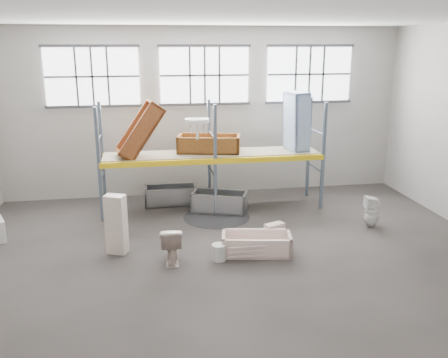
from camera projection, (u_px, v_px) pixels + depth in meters
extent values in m
cube|color=#4E4743|center=(235.00, 262.00, 10.48)|extent=(12.00, 10.00, 0.10)
cube|color=silver|center=(237.00, 14.00, 9.09)|extent=(12.00, 10.00, 0.10)
cube|color=#9D9991|center=(205.00, 112.00, 14.57)|extent=(12.00, 0.10, 5.00)
cube|color=#B6B1A8|center=(329.00, 247.00, 4.99)|extent=(12.00, 0.10, 5.00)
cube|color=white|center=(92.00, 77.00, 13.66)|extent=(2.60, 0.04, 1.60)
cube|color=white|center=(205.00, 75.00, 14.17)|extent=(2.60, 0.04, 1.60)
cube|color=white|center=(309.00, 74.00, 14.68)|extent=(2.60, 0.04, 1.60)
cube|color=slate|center=(99.00, 166.00, 12.33)|extent=(0.08, 0.08, 3.00)
cube|color=slate|center=(102.00, 155.00, 13.47)|extent=(0.08, 0.08, 3.00)
cube|color=slate|center=(215.00, 161.00, 12.81)|extent=(0.08, 0.08, 3.00)
cube|color=slate|center=(209.00, 151.00, 13.95)|extent=(0.08, 0.08, 3.00)
cube|color=slate|center=(323.00, 157.00, 13.28)|extent=(0.08, 0.08, 3.00)
cube|color=slate|center=(309.00, 148.00, 14.42)|extent=(0.08, 0.08, 3.00)
cube|color=yellow|center=(215.00, 161.00, 12.81)|extent=(6.00, 0.10, 0.14)
cube|color=yellow|center=(209.00, 151.00, 13.95)|extent=(6.00, 0.10, 0.14)
cube|color=gray|center=(212.00, 153.00, 13.35)|extent=(5.90, 1.10, 0.03)
cylinder|color=black|center=(217.00, 217.00, 13.02)|extent=(1.80, 1.80, 0.00)
cube|color=beige|center=(274.00, 232.00, 11.23)|extent=(0.51, 0.37, 0.44)
imported|color=beige|center=(258.00, 241.00, 11.07)|extent=(0.54, 0.54, 0.15)
imported|color=beige|center=(171.00, 244.00, 10.27)|extent=(0.50, 0.82, 0.81)
cube|color=beige|center=(116.00, 224.00, 10.65)|extent=(0.51, 0.43, 1.34)
imported|color=white|center=(372.00, 211.00, 12.25)|extent=(0.41, 0.41, 0.81)
imported|color=silver|center=(197.00, 138.00, 12.78)|extent=(0.69, 0.56, 0.57)
cylinder|color=beige|center=(219.00, 252.00, 10.41)|extent=(0.35, 0.35, 0.36)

